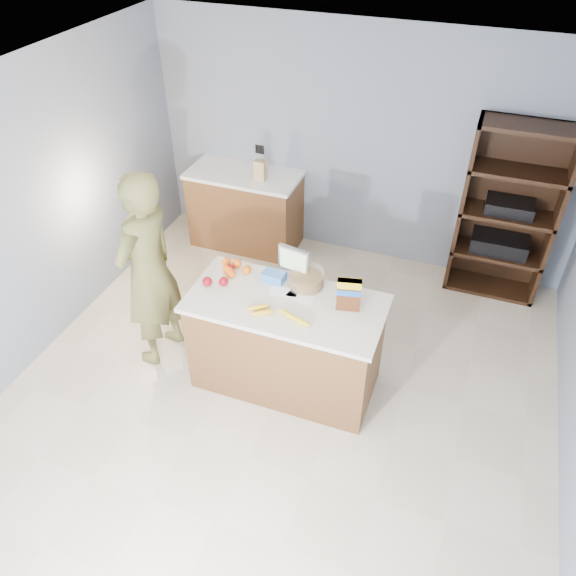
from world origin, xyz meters
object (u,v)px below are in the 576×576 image
(tv, at_px, (294,261))
(person, at_px, (148,272))
(shelving_unit, at_px, (507,214))
(cereal_box, at_px, (349,293))
(counter_peninsula, at_px, (286,346))

(tv, bearing_deg, person, -162.31)
(shelving_unit, height_order, person, person)
(shelving_unit, height_order, cereal_box, shelving_unit)
(shelving_unit, height_order, tv, shelving_unit)
(tv, distance_m, cereal_box, 0.58)
(counter_peninsula, relative_size, tv, 5.53)
(tv, bearing_deg, shelving_unit, 47.11)
(counter_peninsula, height_order, shelving_unit, shelving_unit)
(shelving_unit, xyz_separation_m, person, (-2.76, -2.09, 0.04))
(cereal_box, bearing_deg, counter_peninsula, -169.55)
(shelving_unit, relative_size, cereal_box, 6.58)
(shelving_unit, bearing_deg, person, -142.83)
(shelving_unit, distance_m, tv, 2.36)
(shelving_unit, distance_m, cereal_box, 2.24)
(counter_peninsula, relative_size, cereal_box, 5.70)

